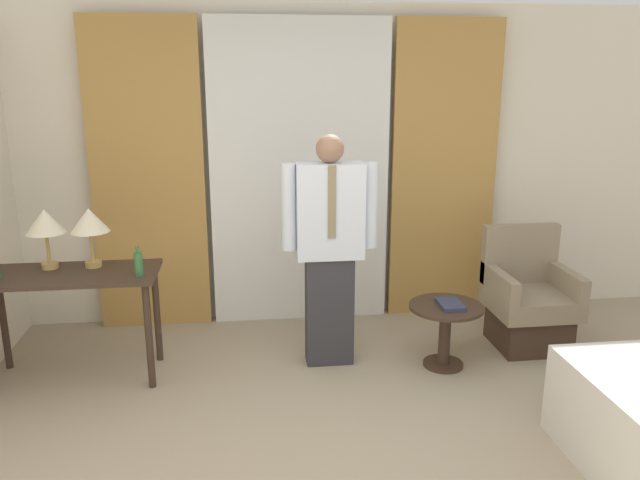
% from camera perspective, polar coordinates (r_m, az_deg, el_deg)
% --- Properties ---
extents(wall_back, '(10.00, 0.06, 2.70)m').
position_cam_1_polar(wall_back, '(5.45, -1.97, 6.77)').
color(wall_back, silver).
rests_on(wall_back, ground_plane).
extents(curtain_sheer_center, '(1.52, 0.06, 2.58)m').
position_cam_1_polar(curtain_sheer_center, '(5.33, -1.84, 5.94)').
color(curtain_sheer_center, white).
rests_on(curtain_sheer_center, ground_plane).
extents(curtain_drape_left, '(0.93, 0.06, 2.58)m').
position_cam_1_polar(curtain_drape_left, '(5.37, -15.45, 5.46)').
color(curtain_drape_left, '#B28442').
rests_on(curtain_drape_left, ground_plane).
extents(curtain_drape_right, '(0.93, 0.06, 2.58)m').
position_cam_1_polar(curtain_drape_right, '(5.59, 11.23, 6.08)').
color(curtain_drape_right, '#B28442').
rests_on(curtain_drape_right, ground_plane).
extents(desk, '(1.22, 0.55, 0.79)m').
position_cam_1_polar(desk, '(4.70, -21.92, -4.23)').
color(desk, '#38281E').
rests_on(desk, ground_plane).
extents(table_lamp_left, '(0.27, 0.27, 0.43)m').
position_cam_1_polar(table_lamp_left, '(4.74, -23.83, 1.40)').
color(table_lamp_left, tan).
rests_on(table_lamp_left, desk).
extents(table_lamp_right, '(0.27, 0.27, 0.43)m').
position_cam_1_polar(table_lamp_right, '(4.66, -20.33, 1.54)').
color(table_lamp_right, tan).
rests_on(table_lamp_right, desk).
extents(bottle_by_lamp, '(0.06, 0.06, 0.21)m').
position_cam_1_polar(bottle_by_lamp, '(4.41, -16.25, -2.08)').
color(bottle_by_lamp, '#336638').
rests_on(bottle_by_lamp, desk).
extents(person, '(0.70, 0.23, 1.72)m').
position_cam_1_polar(person, '(4.53, 0.88, -0.37)').
color(person, '#2D2D33').
rests_on(person, ground_plane).
extents(armchair, '(0.62, 0.62, 0.94)m').
position_cam_1_polar(armchair, '(5.28, 18.48, -5.54)').
color(armchair, '#38281E').
rests_on(armchair, ground_plane).
extents(side_table, '(0.55, 0.55, 0.48)m').
position_cam_1_polar(side_table, '(4.75, 11.38, -7.59)').
color(side_table, '#38281E').
rests_on(side_table, ground_plane).
extents(book, '(0.16, 0.25, 0.03)m').
position_cam_1_polar(book, '(4.68, 11.83, -5.78)').
color(book, '#2D334C').
rests_on(book, side_table).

